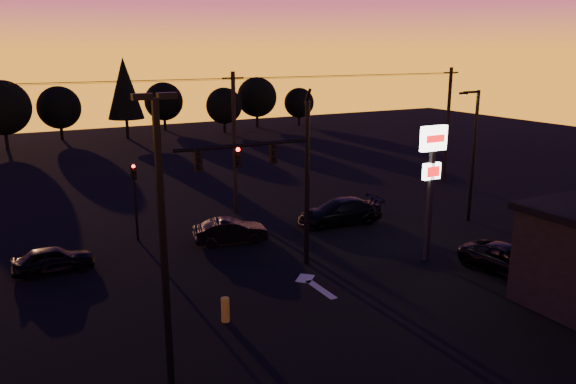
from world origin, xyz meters
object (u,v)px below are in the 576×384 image
bollard (225,310)px  car_right (340,212)px  pylon_sign (432,165)px  secondary_signal (135,190)px  suv_parked (509,260)px  traffic_signal_mast (277,169)px  parking_lot_light (162,227)px  car_mid (231,231)px  streetlight (473,150)px  car_left (54,259)px

bollard → car_right: size_ratio=0.19×
pylon_sign → bollard: 12.25m
bollard → car_right: 13.87m
secondary_signal → suv_parked: secondary_signal is taller
traffic_signal_mast → parking_lot_light: bearing=-136.6°
car_mid → secondary_signal: bearing=69.5°
bollard → car_right: car_right is taller
streetlight → suv_parked: 9.24m
secondary_signal → car_left: secondary_signal is taller
parking_lot_light → car_mid: size_ratio=2.28×
parking_lot_light → pylon_sign: parking_lot_light is taller
car_left → car_right: bearing=-89.0°
pylon_sign → car_right: pylon_sign is taller
streetlight → pylon_sign: bearing=-149.9°
streetlight → bollard: size_ratio=8.16×
secondary_signal → bollard: size_ratio=4.44×
pylon_sign → car_mid: 11.29m
traffic_signal_mast → pylon_sign: 7.52m
pylon_sign → suv_parked: bearing=-52.8°
secondary_signal → streetlight: 19.89m
car_mid → bollard: bearing=167.9°
parking_lot_light → car_mid: parking_lot_light is taller
streetlight → bollard: (-18.26, -5.28, -3.93)m
secondary_signal → car_left: (-4.63, -2.71, -2.23)m
parking_lot_light → streetlight: size_ratio=1.14×
suv_parked → secondary_signal: bearing=129.1°
pylon_sign → car_left: size_ratio=1.83×
traffic_signal_mast → secondary_signal: size_ratio=1.97×
parking_lot_light → car_left: size_ratio=2.47×
pylon_sign → suv_parked: (2.35, -3.09, -4.26)m
traffic_signal_mast → pylon_sign: bearing=-19.4°
traffic_signal_mast → car_left: traffic_signal_mast is taller
secondary_signal → car_mid: size_ratio=1.08×
secondary_signal → car_right: size_ratio=0.83×
parking_lot_light → car_left: parking_lot_light is taller
parking_lot_light → bollard: size_ratio=9.32×
pylon_sign → bollard: pylon_sign is taller
car_right → bollard: bearing=-45.0°
car_left → car_mid: 9.04m
parking_lot_light → streetlight: parking_lot_light is taller
parking_lot_light → pylon_sign: bearing=17.2°
bollard → parking_lot_light: bearing=-134.4°
bollard → traffic_signal_mast: bearing=41.6°
bollard → suv_parked: (13.69, -1.81, 0.16)m
bollard → car_left: bearing=121.7°
streetlight → secondary_signal: bearing=162.4°
streetlight → car_right: (-7.31, 3.25, -3.66)m
secondary_signal → suv_parked: 19.54m
streetlight → bollard: bearing=-163.9°
streetlight → suv_parked: (-4.56, -7.09, -3.77)m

